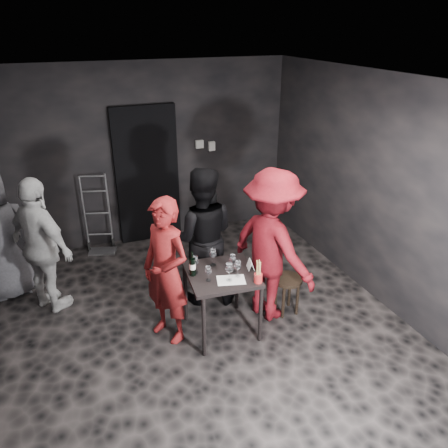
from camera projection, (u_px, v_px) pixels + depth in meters
name	position (u px, v px, depth m)	size (l,w,h in m)	color
floor	(200.00, 326.00, 5.02)	(4.50, 5.00, 0.02)	black
ceiling	(193.00, 81.00, 3.87)	(4.50, 5.00, 0.02)	silver
wall_back	(145.00, 155.00, 6.55)	(4.50, 0.04, 2.70)	black
wall_front	(344.00, 399.00, 2.34)	(4.50, 0.04, 2.70)	black
wall_right	(377.00, 191.00, 5.19)	(0.04, 5.00, 2.70)	black
doorway	(147.00, 175.00, 6.63)	(0.95, 0.10, 2.10)	black
wallbox_upper	(199.00, 144.00, 6.75)	(0.12, 0.06, 0.12)	#B7B7B2
wallbox_lower	(212.00, 146.00, 6.83)	(0.10, 0.06, 0.14)	#B7B7B2
hand_truck	(100.00, 237.00, 6.59)	(0.40, 0.34, 1.19)	#B2B2B7
tasting_table	(222.00, 281.00, 4.69)	(0.72, 0.72, 0.75)	black
stool	(287.00, 285.00, 5.11)	(0.35, 0.35, 0.47)	black
server_red	(166.00, 266.00, 4.52)	(0.64, 0.42, 1.77)	maroon
woman_black	(202.00, 227.00, 5.13)	(0.95, 0.52, 1.96)	black
man_maroon	(273.00, 232.00, 4.80)	(1.39, 0.64, 2.15)	maroon
bystander_cream	(41.00, 240.00, 4.97)	(1.08, 0.52, 1.84)	silver
tasting_mat	(231.00, 280.00, 4.51)	(0.29, 0.19, 0.00)	white
wine_glass_a	(208.00, 273.00, 4.48)	(0.07, 0.07, 0.18)	white
wine_glass_b	(195.00, 264.00, 4.60)	(0.08, 0.08, 0.22)	white
wine_glass_c	(213.00, 256.00, 4.75)	(0.08, 0.08, 0.22)	white
wine_glass_d	(229.00, 271.00, 4.46)	(0.08, 0.08, 0.22)	white
wine_glass_e	(238.00, 268.00, 4.54)	(0.08, 0.08, 0.20)	white
wine_glass_f	(233.00, 262.00, 4.63)	(0.08, 0.08, 0.21)	white
wine_bottle	(192.00, 266.00, 4.56)	(0.07, 0.07, 0.28)	black
breadstick_cup	(258.00, 272.00, 4.43)	(0.09, 0.09, 0.27)	#B32423
reserved_card	(249.00, 265.00, 4.71)	(0.08, 0.13, 0.10)	white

